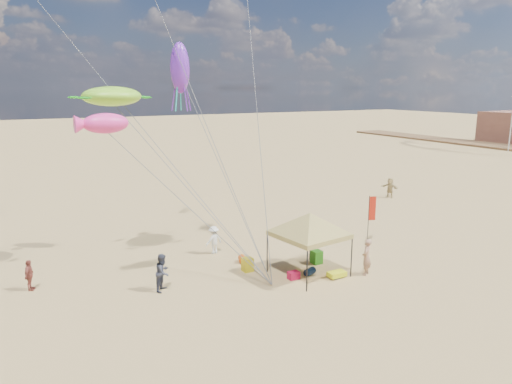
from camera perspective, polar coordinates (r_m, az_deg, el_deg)
ground at (r=22.62m, az=3.71°, el=-11.40°), size 280.00×280.00×0.00m
canopy_tent at (r=23.27m, az=6.48°, el=-2.79°), size 5.89×5.89×3.67m
feather_flag at (r=29.09m, az=13.68°, el=-2.26°), size 0.42×0.17×2.89m
cooler_red at (r=23.53m, az=4.54°, el=-9.95°), size 0.54×0.38×0.38m
cooler_blue at (r=28.38m, az=7.84°, el=-6.07°), size 0.54×0.38×0.38m
bag_navy at (r=24.10m, az=6.47°, el=-9.46°), size 0.69×0.54×0.36m
bag_orange at (r=25.58m, az=-1.69°, el=-8.07°), size 0.54×0.69×0.36m
chair_green at (r=25.59m, az=7.29°, el=-7.75°), size 0.50×0.50×0.70m
chair_yellow at (r=24.37m, az=-1.03°, el=-8.69°), size 0.50×0.50×0.70m
crate_grey at (r=23.86m, az=9.53°, el=-9.89°), size 0.34×0.30×0.28m
beach_cart at (r=23.92m, az=9.68°, el=-9.68°), size 0.90×0.50×0.24m
person_near_a at (r=24.34m, az=13.13°, el=-7.62°), size 0.81×0.75×1.85m
person_near_b at (r=22.40m, az=-11.12°, el=-9.44°), size 1.07×1.08×1.76m
person_near_c at (r=26.82m, az=-5.09°, el=-5.75°), size 1.12×0.79×1.58m
person_far_a at (r=24.37m, az=-25.57°, el=-9.01°), size 0.66×0.93×1.46m
person_far_c at (r=41.82m, az=15.78°, el=0.51°), size 0.97×1.66×1.70m
lamp_north at (r=79.22m, az=28.43°, el=8.30°), size 0.50×0.50×8.25m
turtle_kite at (r=24.76m, az=-16.95°, el=10.94°), size 3.43×3.04×0.97m
fish_kite at (r=21.21m, az=-17.61°, el=7.86°), size 1.97×1.03×0.86m
squid_kite at (r=26.19m, az=-9.12°, el=14.50°), size 1.13×1.13×2.65m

